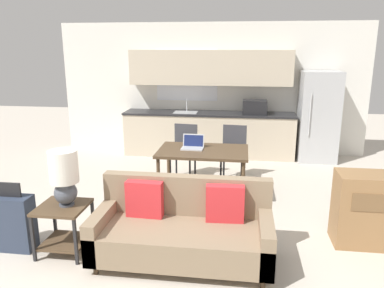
{
  "coord_description": "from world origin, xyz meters",
  "views": [
    {
      "loc": [
        0.68,
        -3.27,
        2.2
      ],
      "look_at": [
        0.03,
        1.5,
        0.95
      ],
      "focal_mm": 35.0,
      "sensor_mm": 36.0,
      "label": 1
    }
  ],
  "objects_px": {
    "dining_table": "(203,154)",
    "side_table": "(64,221)",
    "laptop": "(193,145)",
    "suitcase": "(13,222)",
    "refrigerator": "(318,117)",
    "couch": "(183,229)",
    "dining_chair_far_right": "(233,151)",
    "dining_chair_far_left": "(184,149)",
    "table_lamp": "(64,175)"
  },
  "relations": [
    {
      "from": "dining_table",
      "to": "side_table",
      "type": "bearing_deg",
      "value": -127.27
    },
    {
      "from": "laptop",
      "to": "suitcase",
      "type": "xyz_separation_m",
      "value": [
        -1.76,
        -1.86,
        -0.47
      ]
    },
    {
      "from": "refrigerator",
      "to": "couch",
      "type": "height_order",
      "value": "refrigerator"
    },
    {
      "from": "laptop",
      "to": "suitcase",
      "type": "relative_size",
      "value": 0.41
    },
    {
      "from": "dining_chair_far_right",
      "to": "couch",
      "type": "bearing_deg",
      "value": -94.6
    },
    {
      "from": "side_table",
      "to": "laptop",
      "type": "relative_size",
      "value": 1.66
    },
    {
      "from": "couch",
      "to": "side_table",
      "type": "relative_size",
      "value": 3.39
    },
    {
      "from": "side_table",
      "to": "dining_chair_far_left",
      "type": "distance_m",
      "value": 2.72
    },
    {
      "from": "refrigerator",
      "to": "dining_chair_far_left",
      "type": "bearing_deg",
      "value": -149.17
    },
    {
      "from": "laptop",
      "to": "table_lamp",
      "type": "bearing_deg",
      "value": -120.54
    },
    {
      "from": "table_lamp",
      "to": "dining_chair_far_right",
      "type": "distance_m",
      "value": 3.1
    },
    {
      "from": "side_table",
      "to": "table_lamp",
      "type": "distance_m",
      "value": 0.52
    },
    {
      "from": "refrigerator",
      "to": "dining_chair_far_right",
      "type": "xyz_separation_m",
      "value": [
        -1.61,
        -1.44,
        -0.36
      ]
    },
    {
      "from": "dining_table",
      "to": "suitcase",
      "type": "bearing_deg",
      "value": -137.23
    },
    {
      "from": "side_table",
      "to": "laptop",
      "type": "height_order",
      "value": "laptop"
    },
    {
      "from": "dining_chair_far_left",
      "to": "laptop",
      "type": "xyz_separation_m",
      "value": [
        0.25,
        -0.72,
        0.27
      ]
    },
    {
      "from": "refrigerator",
      "to": "laptop",
      "type": "distance_m",
      "value": 3.09
    },
    {
      "from": "table_lamp",
      "to": "suitcase",
      "type": "distance_m",
      "value": 0.85
    },
    {
      "from": "dining_table",
      "to": "dining_chair_far_right",
      "type": "relative_size",
      "value": 1.41
    },
    {
      "from": "suitcase",
      "to": "couch",
      "type": "bearing_deg",
      "value": 2.1
    },
    {
      "from": "couch",
      "to": "suitcase",
      "type": "xyz_separation_m",
      "value": [
        -1.9,
        -0.07,
        -0.01
      ]
    },
    {
      "from": "couch",
      "to": "dining_chair_far_left",
      "type": "distance_m",
      "value": 2.54
    },
    {
      "from": "dining_table",
      "to": "dining_chair_far_left",
      "type": "relative_size",
      "value": 1.41
    },
    {
      "from": "couch",
      "to": "table_lamp",
      "type": "height_order",
      "value": "table_lamp"
    },
    {
      "from": "dining_chair_far_left",
      "to": "laptop",
      "type": "distance_m",
      "value": 0.8
    },
    {
      "from": "dining_table",
      "to": "couch",
      "type": "relative_size",
      "value": 0.71
    },
    {
      "from": "suitcase",
      "to": "dining_chair_far_left",
      "type": "bearing_deg",
      "value": 59.56
    },
    {
      "from": "laptop",
      "to": "dining_chair_far_left",
      "type": "bearing_deg",
      "value": 110.64
    },
    {
      "from": "dining_table",
      "to": "laptop",
      "type": "xyz_separation_m",
      "value": [
        -0.16,
        0.08,
        0.12
      ]
    },
    {
      "from": "dining_table",
      "to": "table_lamp",
      "type": "distance_m",
      "value": 2.17
    },
    {
      "from": "laptop",
      "to": "refrigerator",
      "type": "bearing_deg",
      "value": 46.28
    },
    {
      "from": "dining_chair_far_left",
      "to": "dining_chair_far_right",
      "type": "bearing_deg",
      "value": 8.84
    },
    {
      "from": "dining_chair_far_right",
      "to": "side_table",
      "type": "bearing_deg",
      "value": -118.91
    },
    {
      "from": "refrigerator",
      "to": "side_table",
      "type": "xyz_separation_m",
      "value": [
        -3.37,
        -4.01,
        -0.51
      ]
    },
    {
      "from": "dining_table",
      "to": "laptop",
      "type": "relative_size",
      "value": 4.01
    },
    {
      "from": "dining_chair_far_right",
      "to": "laptop",
      "type": "distance_m",
      "value": 0.98
    },
    {
      "from": "refrigerator",
      "to": "dining_chair_far_left",
      "type": "distance_m",
      "value": 2.87
    },
    {
      "from": "dining_chair_far_left",
      "to": "suitcase",
      "type": "xyz_separation_m",
      "value": [
        -1.51,
        -2.58,
        -0.2
      ]
    },
    {
      "from": "refrigerator",
      "to": "dining_chair_far_left",
      "type": "height_order",
      "value": "refrigerator"
    },
    {
      "from": "refrigerator",
      "to": "table_lamp",
      "type": "relative_size",
      "value": 2.88
    },
    {
      "from": "side_table",
      "to": "refrigerator",
      "type": "bearing_deg",
      "value": 49.97
    },
    {
      "from": "side_table",
      "to": "couch",
      "type": "bearing_deg",
      "value": 2.03
    },
    {
      "from": "table_lamp",
      "to": "suitcase",
      "type": "bearing_deg",
      "value": -175.29
    },
    {
      "from": "suitcase",
      "to": "refrigerator",
      "type": "bearing_deg",
      "value": 45.56
    },
    {
      "from": "dining_table",
      "to": "dining_chair_far_right",
      "type": "bearing_deg",
      "value": 62.49
    },
    {
      "from": "dining_chair_far_left",
      "to": "side_table",
      "type": "bearing_deg",
      "value": -102.6
    },
    {
      "from": "refrigerator",
      "to": "table_lamp",
      "type": "height_order",
      "value": "refrigerator"
    },
    {
      "from": "table_lamp",
      "to": "dining_chair_far_left",
      "type": "height_order",
      "value": "table_lamp"
    },
    {
      "from": "dining_table",
      "to": "couch",
      "type": "bearing_deg",
      "value": -90.78
    },
    {
      "from": "refrigerator",
      "to": "couch",
      "type": "bearing_deg",
      "value": -117.41
    }
  ]
}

